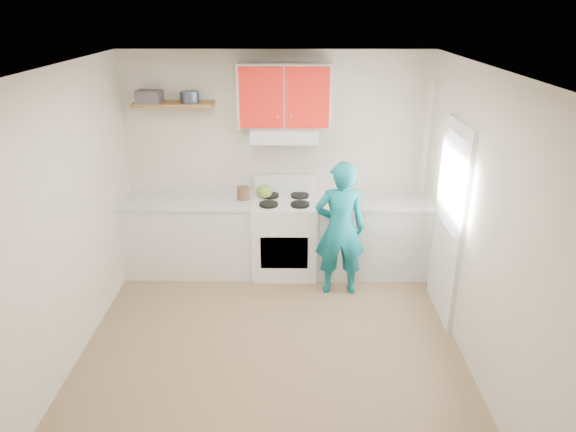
{
  "coord_description": "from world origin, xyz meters",
  "views": [
    {
      "loc": [
        0.19,
        -4.13,
        3.07
      ],
      "look_at": [
        0.15,
        0.55,
        1.15
      ],
      "focal_mm": 32.45,
      "sensor_mm": 36.0,
      "label": 1
    }
  ],
  "objects_px": {
    "tin": "(190,97)",
    "crock": "(243,194)",
    "person": "(340,229)",
    "kettle": "(264,191)",
    "stove": "(285,237)"
  },
  "relations": [
    {
      "from": "tin",
      "to": "crock",
      "type": "xyz_separation_m",
      "value": [
        0.57,
        -0.1,
        -1.11
      ]
    },
    {
      "from": "crock",
      "to": "person",
      "type": "bearing_deg",
      "value": -25.74
    },
    {
      "from": "kettle",
      "to": "person",
      "type": "height_order",
      "value": "person"
    },
    {
      "from": "crock",
      "to": "kettle",
      "type": "bearing_deg",
      "value": 12.72
    },
    {
      "from": "crock",
      "to": "person",
      "type": "height_order",
      "value": "person"
    },
    {
      "from": "tin",
      "to": "person",
      "type": "bearing_deg",
      "value": -20.81
    },
    {
      "from": "stove",
      "to": "crock",
      "type": "distance_m",
      "value": 0.72
    },
    {
      "from": "tin",
      "to": "person",
      "type": "xyz_separation_m",
      "value": [
        1.68,
        -0.64,
        -1.33
      ]
    },
    {
      "from": "crock",
      "to": "person",
      "type": "xyz_separation_m",
      "value": [
        1.11,
        -0.53,
        -0.21
      ]
    },
    {
      "from": "crock",
      "to": "tin",
      "type": "bearing_deg",
      "value": 169.68
    },
    {
      "from": "stove",
      "to": "kettle",
      "type": "distance_m",
      "value": 0.6
    },
    {
      "from": "stove",
      "to": "person",
      "type": "relative_size",
      "value": 0.59
    },
    {
      "from": "kettle",
      "to": "crock",
      "type": "height_order",
      "value": "kettle"
    },
    {
      "from": "tin",
      "to": "person",
      "type": "distance_m",
      "value": 2.23
    },
    {
      "from": "stove",
      "to": "tin",
      "type": "xyz_separation_m",
      "value": [
        -1.06,
        0.16,
        1.64
      ]
    }
  ]
}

